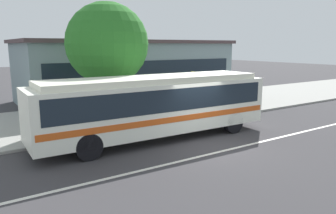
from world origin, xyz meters
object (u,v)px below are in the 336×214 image
Objects in this scene: transit_bus at (155,103)px; pedestrian_walking_along_curb at (194,96)px; pedestrian_waiting_near_sign at (61,117)px; bus_stop_sign at (194,89)px; street_tree_near_stop at (107,44)px.

transit_bus reaches higher than pedestrian_walking_along_curb.
bus_stop_sign is at bearing -1.36° from pedestrian_waiting_near_sign.
pedestrian_walking_along_curb reaches higher than pedestrian_waiting_near_sign.
street_tree_near_stop is (-4.95, 0.78, 2.98)m from pedestrian_walking_along_curb.
street_tree_near_stop is (-4.08, 1.90, 2.36)m from bus_stop_sign.
pedestrian_waiting_near_sign is at bearing -149.85° from street_tree_near_stop.
street_tree_near_stop is (2.98, 1.73, 3.07)m from pedestrian_waiting_near_sign.
pedestrian_waiting_near_sign is 7.99m from pedestrian_walking_along_curb.
pedestrian_waiting_near_sign is at bearing 151.15° from transit_bus.
pedestrian_waiting_near_sign is 0.27× the size of street_tree_near_stop.
street_tree_near_stop is at bearing 30.15° from pedestrian_waiting_near_sign.
transit_bus reaches higher than pedestrian_waiting_near_sign.
transit_bus is 6.11× the size of pedestrian_walking_along_curb.
street_tree_near_stop reaches higher than bus_stop_sign.
transit_bus is 1.74× the size of street_tree_near_stop.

